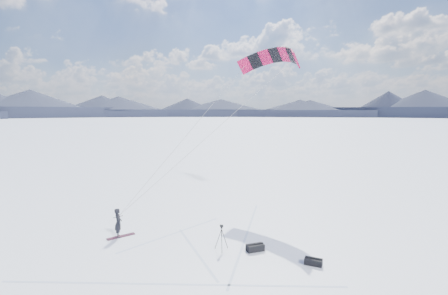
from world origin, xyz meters
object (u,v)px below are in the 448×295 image
tripod (221,234)px  gear_bag_b (313,262)px  snowboard (121,236)px  snowkiter (119,237)px  gear_bag_a (255,247)px

tripod → gear_bag_b: (3.11, -3.17, -0.69)m
snowboard → gear_bag_b: (7.42, -7.06, 0.13)m
tripod → gear_bag_b: tripod is taller
snowkiter → gear_bag_b: size_ratio=1.92×
snowboard → tripod: (4.31, -3.90, 0.82)m
snowboard → gear_bag_a: size_ratio=1.68×
snowkiter → snowboard: bearing=-97.1°
gear_bag_a → gear_bag_b: size_ratio=1.09×
tripod → snowkiter: bearing=129.9°
snowkiter → tripod: bearing=-128.2°
gear_bag_b → tripod: bearing=-176.2°
snowboard → gear_bag_b: 10.25m
gear_bag_b → snowkiter: bearing=-173.9°
snowboard → tripod: tripod is taller
snowboard → tripod: size_ratio=1.17×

